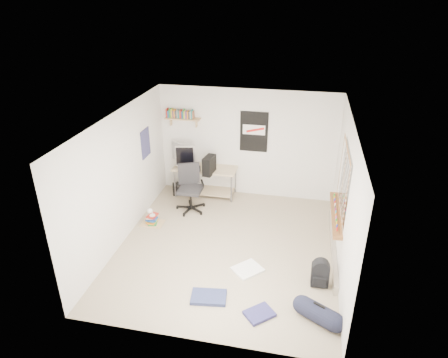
% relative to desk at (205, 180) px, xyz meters
% --- Properties ---
extents(floor, '(4.00, 4.50, 0.01)m').
position_rel_desk_xyz_m(floor, '(0.92, -2.00, -0.37)').
color(floor, gray).
rests_on(floor, ground).
extents(ceiling, '(4.00, 4.50, 0.01)m').
position_rel_desk_xyz_m(ceiling, '(0.92, -2.00, 2.14)').
color(ceiling, white).
rests_on(ceiling, ground).
extents(back_wall, '(4.00, 0.01, 2.50)m').
position_rel_desk_xyz_m(back_wall, '(0.92, 0.25, 0.89)').
color(back_wall, silver).
rests_on(back_wall, ground).
extents(left_wall, '(0.01, 4.50, 2.50)m').
position_rel_desk_xyz_m(left_wall, '(-1.08, -2.00, 0.89)').
color(left_wall, silver).
rests_on(left_wall, ground).
extents(right_wall, '(0.01, 4.50, 2.50)m').
position_rel_desk_xyz_m(right_wall, '(2.93, -2.00, 0.89)').
color(right_wall, silver).
rests_on(right_wall, ground).
extents(desk, '(1.55, 0.89, 0.66)m').
position_rel_desk_xyz_m(desk, '(0.00, 0.00, 0.00)').
color(desk, tan).
rests_on(desk, floor).
extents(monitor_left, '(0.38, 0.28, 0.43)m').
position_rel_desk_xyz_m(monitor_left, '(-0.63, 0.00, 0.51)').
color(monitor_left, '#9E9FA3').
rests_on(monitor_left, desk).
extents(monitor_right, '(0.44, 0.19, 0.47)m').
position_rel_desk_xyz_m(monitor_right, '(-0.38, -0.26, 0.54)').
color(monitor_right, '#A6A5AA').
rests_on(monitor_right, desk).
extents(pc_tower, '(0.25, 0.42, 0.42)m').
position_rel_desk_xyz_m(pc_tower, '(0.16, -0.26, 0.51)').
color(pc_tower, black).
rests_on(pc_tower, desk).
extents(keyboard, '(0.40, 0.27, 0.02)m').
position_rel_desk_xyz_m(keyboard, '(-0.37, -0.08, 0.31)').
color(keyboard, black).
rests_on(keyboard, desk).
extents(speaker_left, '(0.10, 0.10, 0.20)m').
position_rel_desk_xyz_m(speaker_left, '(-0.63, 0.00, 0.40)').
color(speaker_left, black).
rests_on(speaker_left, desk).
extents(speaker_right, '(0.09, 0.09, 0.16)m').
position_rel_desk_xyz_m(speaker_right, '(-0.09, -0.26, 0.38)').
color(speaker_right, black).
rests_on(speaker_right, desk).
extents(office_chair, '(0.88, 0.88, 1.03)m').
position_rel_desk_xyz_m(office_chair, '(-0.13, -0.78, 0.12)').
color(office_chair, '#232325').
rests_on(office_chair, floor).
extents(wall_shelf, '(0.80, 0.22, 0.24)m').
position_rel_desk_xyz_m(wall_shelf, '(-0.53, 0.14, 1.42)').
color(wall_shelf, tan).
rests_on(wall_shelf, back_wall).
extents(poster_back_wall, '(0.62, 0.03, 0.92)m').
position_rel_desk_xyz_m(poster_back_wall, '(1.07, 0.23, 1.19)').
color(poster_back_wall, black).
rests_on(poster_back_wall, back_wall).
extents(poster_left_wall, '(0.02, 0.42, 0.60)m').
position_rel_desk_xyz_m(poster_left_wall, '(-1.06, -0.80, 1.14)').
color(poster_left_wall, navy).
rests_on(poster_left_wall, left_wall).
extents(window, '(0.10, 1.50, 1.26)m').
position_rel_desk_xyz_m(window, '(2.87, -1.70, 1.08)').
color(window, brown).
rests_on(window, right_wall).
extents(baseboard_heater, '(0.08, 2.50, 0.18)m').
position_rel_desk_xyz_m(baseboard_heater, '(2.88, -1.70, -0.28)').
color(baseboard_heater, '#B7B2A8').
rests_on(baseboard_heater, floor).
extents(backpack, '(0.29, 0.24, 0.38)m').
position_rel_desk_xyz_m(backpack, '(2.62, -2.72, -0.16)').
color(backpack, black).
rests_on(backpack, floor).
extents(duffel_bag, '(0.39, 0.39, 0.56)m').
position_rel_desk_xyz_m(duffel_bag, '(2.59, -3.53, -0.22)').
color(duffel_bag, black).
rests_on(duffel_bag, floor).
extents(tshirt, '(0.61, 0.61, 0.04)m').
position_rel_desk_xyz_m(tshirt, '(1.41, -2.60, -0.34)').
color(tshirt, white).
rests_on(tshirt, floor).
extents(jeans_a, '(0.60, 0.42, 0.06)m').
position_rel_desk_xyz_m(jeans_a, '(0.91, -3.41, -0.33)').
color(jeans_a, navy).
rests_on(jeans_a, floor).
extents(jeans_b, '(0.52, 0.51, 0.05)m').
position_rel_desk_xyz_m(jeans_b, '(1.74, -3.60, -0.34)').
color(jeans_b, navy).
rests_on(jeans_b, floor).
extents(book_stack, '(0.48, 0.42, 0.28)m').
position_rel_desk_xyz_m(book_stack, '(-0.76, -1.50, -0.22)').
color(book_stack, olive).
rests_on(book_stack, floor).
extents(desk_lamp, '(0.18, 0.22, 0.19)m').
position_rel_desk_xyz_m(desk_lamp, '(-0.74, -1.52, 0.02)').
color(desk_lamp, silver).
rests_on(desk_lamp, book_stack).
extents(subwoofer, '(0.28, 0.28, 0.25)m').
position_rel_desk_xyz_m(subwoofer, '(-0.65, -0.15, -0.22)').
color(subwoofer, black).
rests_on(subwoofer, floor).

